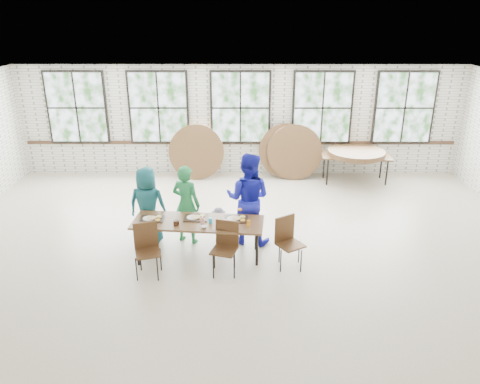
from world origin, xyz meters
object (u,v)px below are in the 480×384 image
at_px(chair_near_left, 147,245).
at_px(storage_table, 356,157).
at_px(dining_table, 198,224).
at_px(chair_near_right, 226,243).

relative_size(chair_near_left, storage_table, 0.51).
height_order(dining_table, chair_near_right, chair_near_right).
bearing_deg(chair_near_left, storage_table, 28.63).
relative_size(dining_table, chair_near_left, 2.59).
height_order(dining_table, storage_table, same).
height_order(dining_table, chair_near_left, chair_near_left).
bearing_deg(chair_near_right, chair_near_left, -159.81).
xyz_separation_m(dining_table, chair_near_left, (-0.85, -0.57, -0.13)).
distance_m(chair_near_left, chair_near_right, 1.37).
xyz_separation_m(dining_table, chair_near_right, (0.52, -0.49, -0.13)).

